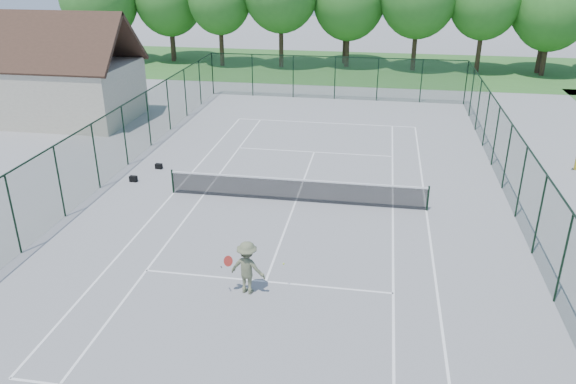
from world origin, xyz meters
name	(u,v)px	position (x,y,z in m)	size (l,w,h in m)	color
ground	(296,201)	(0.00, 0.00, 0.00)	(140.00, 140.00, 0.00)	gray
grass_far	(346,67)	(0.00, 30.00, 0.01)	(80.00, 16.00, 0.01)	#376F2D
court_lines	(296,201)	(0.00, 0.00, 0.00)	(11.05, 23.85, 0.01)	white
tennis_net	(296,189)	(0.00, 0.00, 0.58)	(11.08, 0.08, 1.10)	black
fence_enclosure	(296,167)	(0.00, 0.00, 1.56)	(18.05, 36.05, 3.02)	#1C3D26
utility_building	(63,70)	(-16.00, 10.00, 3.12)	(8.60, 6.27, 6.63)	beige
sports_bag_a	(133,179)	(-7.80, 0.93, 0.14)	(0.34, 0.21, 0.28)	black
sports_bag_b	(159,166)	(-7.25, 2.71, 0.13)	(0.33, 0.20, 0.26)	black
tennis_player	(247,268)	(-0.43, -7.05, 0.88)	(1.99, 0.88, 1.76)	#626849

